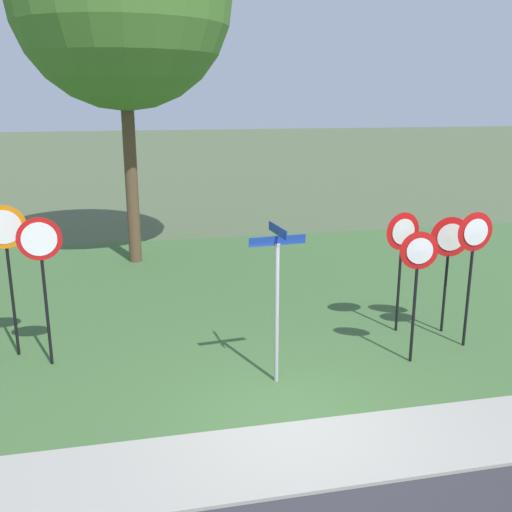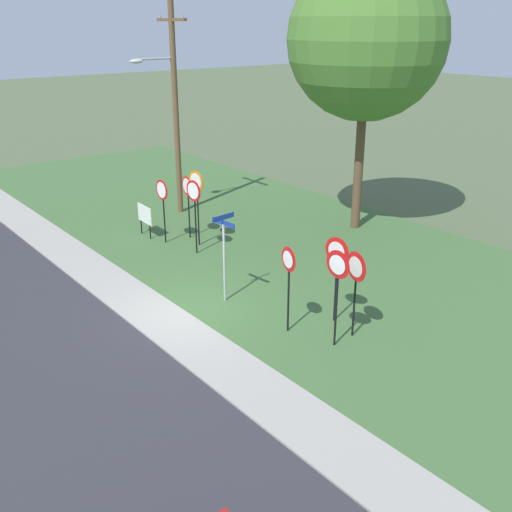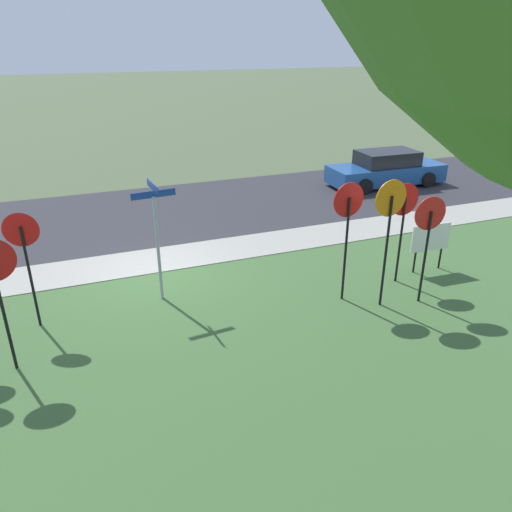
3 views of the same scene
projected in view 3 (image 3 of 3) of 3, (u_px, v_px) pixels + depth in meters
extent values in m
plane|color=#4C5B3D|center=(155.00, 275.00, 12.50)|extent=(160.00, 160.00, 0.00)
cube|color=#2D2D33|center=(129.00, 216.00, 16.59)|extent=(44.00, 6.40, 0.01)
cube|color=#99968C|center=(150.00, 262.00, 13.17)|extent=(44.00, 1.60, 0.06)
cube|color=#3D6033|center=(229.00, 438.00, 7.38)|extent=(44.00, 12.00, 0.04)
cylinder|color=black|center=(386.00, 253.00, 10.52)|extent=(0.06, 0.06, 2.53)
cylinder|color=orange|center=(391.00, 198.00, 10.06)|extent=(0.78, 0.09, 0.78)
cylinder|color=white|center=(390.00, 198.00, 10.08)|extent=(0.61, 0.06, 0.61)
cylinder|color=black|center=(425.00, 258.00, 10.75)|extent=(0.06, 0.06, 2.14)
cylinder|color=red|center=(430.00, 213.00, 10.37)|extent=(0.74, 0.09, 0.74)
cylinder|color=white|center=(430.00, 213.00, 10.39)|extent=(0.58, 0.05, 0.58)
cylinder|color=black|center=(346.00, 250.00, 10.80)|extent=(0.06, 0.06, 2.41)
cylinder|color=red|center=(349.00, 200.00, 10.36)|extent=(0.76, 0.09, 0.76)
cylinder|color=white|center=(348.00, 200.00, 10.38)|extent=(0.59, 0.06, 0.59)
cylinder|color=black|center=(400.00, 241.00, 11.67)|extent=(0.06, 0.06, 2.14)
cylinder|color=red|center=(405.00, 199.00, 11.29)|extent=(0.77, 0.03, 0.77)
cylinder|color=white|center=(404.00, 199.00, 11.31)|extent=(0.60, 0.01, 0.60)
cylinder|color=black|center=(31.00, 278.00, 9.82)|extent=(0.06, 0.06, 2.18)
cone|color=red|center=(21.00, 230.00, 9.43)|extent=(0.68, 0.14, 0.69)
cone|color=white|center=(21.00, 229.00, 9.45)|extent=(0.46, 0.09, 0.47)
cylinder|color=black|center=(4.00, 315.00, 8.48)|extent=(0.06, 0.06, 2.20)
cylinder|color=#9EA0A8|center=(158.00, 250.00, 10.82)|extent=(0.07, 0.07, 2.40)
cylinder|color=#9EA0A8|center=(154.00, 197.00, 10.33)|extent=(0.09, 0.09, 0.03)
cube|color=navy|center=(153.00, 194.00, 10.30)|extent=(0.96, 0.11, 0.15)
cube|color=navy|center=(153.00, 186.00, 10.23)|extent=(0.10, 0.81, 0.15)
cylinder|color=black|center=(440.00, 258.00, 12.67)|extent=(0.05, 0.05, 0.55)
cylinder|color=black|center=(414.00, 262.00, 12.44)|extent=(0.05, 0.05, 0.55)
cube|color=white|center=(431.00, 238.00, 12.30)|extent=(1.10, 0.08, 0.70)
cube|color=#1E4C8C|center=(386.00, 173.00, 19.85)|extent=(4.71, 1.82, 0.68)
cube|color=black|center=(387.00, 158.00, 19.60)|extent=(2.37, 1.50, 0.56)
cylinder|color=black|center=(365.00, 187.00, 18.75)|extent=(0.60, 0.20, 0.60)
cylinder|color=black|center=(343.00, 176.00, 20.22)|extent=(0.60, 0.20, 0.60)
cylinder|color=black|center=(428.00, 180.00, 19.64)|extent=(0.60, 0.20, 0.60)
cylinder|color=black|center=(403.00, 170.00, 21.11)|extent=(0.60, 0.20, 0.60)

